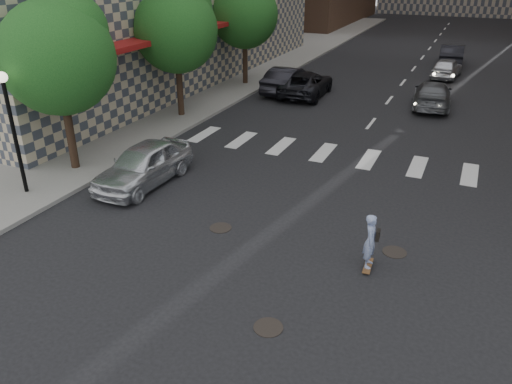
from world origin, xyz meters
TOP-DOWN VIEW (x-y plane):
  - ground at (0.00, 0.00)m, footprint 160.00×160.00m
  - sidewalk_left at (-14.50, 20.00)m, footprint 13.00×80.00m
  - lamppost at (-9.50, 0.50)m, footprint 0.36×0.36m
  - tree_a at (-9.45, 3.14)m, footprint 4.20×4.20m
  - tree_b at (-9.45, 11.14)m, footprint 4.20×4.20m
  - tree_c at (-9.45, 19.14)m, footprint 4.20×4.20m
  - manhole_a at (1.20, -2.50)m, footprint 0.70×0.70m
  - manhole_b at (-2.00, 1.20)m, footprint 0.70×0.70m
  - manhole_c at (3.30, 2.00)m, footprint 0.70×0.70m
  - skateboarder at (2.77, 0.89)m, footprint 0.42×0.84m
  - silver_sedan at (-6.20, 3.08)m, footprint 1.97×4.61m
  - traffic_car_a at (-6.19, 18.24)m, footprint 1.88×4.93m
  - traffic_car_b at (2.42, 18.49)m, footprint 2.41×5.08m
  - traffic_car_c at (-4.91, 18.00)m, footprint 2.67×5.32m
  - traffic_car_d at (2.48, 26.67)m, footprint 2.08×4.27m
  - traffic_car_e at (2.39, 31.65)m, footprint 1.97×4.91m

SIDE VIEW (x-z plane):
  - ground at x=0.00m, z-range 0.00..0.00m
  - manhole_a at x=1.20m, z-range 0.00..0.02m
  - manhole_b at x=-2.00m, z-range 0.00..0.02m
  - manhole_c at x=3.30m, z-range 0.00..0.02m
  - sidewalk_left at x=-14.50m, z-range 0.00..0.15m
  - traffic_car_d at x=2.48m, z-range 0.00..1.40m
  - traffic_car_b at x=2.42m, z-range 0.00..1.43m
  - traffic_car_c at x=-4.91m, z-range 0.00..1.45m
  - silver_sedan at x=-6.20m, z-range 0.00..1.55m
  - traffic_car_e at x=2.39m, z-range 0.00..1.59m
  - traffic_car_a at x=-6.19m, z-range 0.00..1.60m
  - skateboarder at x=2.77m, z-range 0.04..1.69m
  - lamppost at x=-9.50m, z-range 0.79..5.07m
  - tree_a at x=-9.45m, z-range 1.35..7.95m
  - tree_b at x=-9.45m, z-range 1.35..7.95m
  - tree_c at x=-9.45m, z-range 1.35..7.95m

